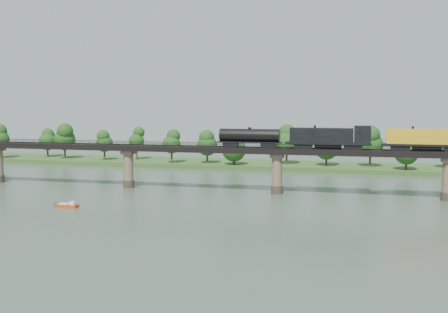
# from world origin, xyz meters

# --- Properties ---
(ground) EXTENTS (400.00, 400.00, 0.00)m
(ground) POSITION_xyz_m (0.00, 0.00, 0.00)
(ground) COLOR #39493B
(ground) RESTS_ON ground
(far_bank) EXTENTS (300.00, 24.00, 1.60)m
(far_bank) POSITION_xyz_m (0.00, 85.00, 0.80)
(far_bank) COLOR #2E5221
(far_bank) RESTS_ON ground
(bridge) EXTENTS (236.00, 30.00, 11.50)m
(bridge) POSITION_xyz_m (0.00, 30.00, 5.46)
(bridge) COLOR #473A2D
(bridge) RESTS_ON ground
(bridge_superstructure) EXTENTS (220.00, 4.90, 0.75)m
(bridge_superstructure) POSITION_xyz_m (0.00, 30.00, 11.79)
(bridge_superstructure) COLOR black
(bridge_superstructure) RESTS_ON bridge
(far_treeline) EXTENTS (289.06, 17.54, 13.60)m
(far_treeline) POSITION_xyz_m (-8.21, 80.52, 8.83)
(far_treeline) COLOR #382619
(far_treeline) RESTS_ON far_bank
(freight_train) EXTENTS (83.17, 3.24, 5.72)m
(freight_train) POSITION_xyz_m (27.74, 30.00, 14.23)
(freight_train) COLOR black
(freight_train) RESTS_ON bridge
(motorboat) EXTENTS (4.87, 1.87, 1.35)m
(motorboat) POSITION_xyz_m (-41.25, 0.50, 0.46)
(motorboat) COLOR #C43E16
(motorboat) RESTS_ON ground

